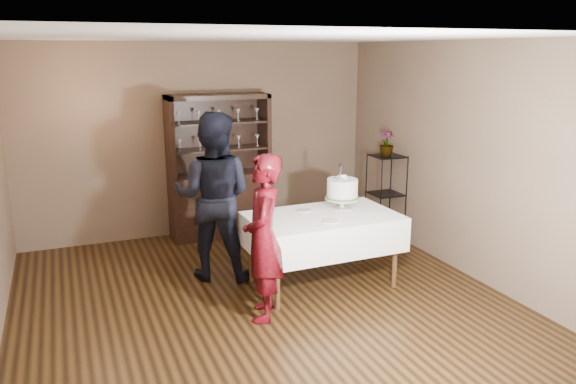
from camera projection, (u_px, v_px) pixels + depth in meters
name	position (u px, v px, depth m)	size (l,w,h in m)	color
floor	(260.00, 298.00, 6.02)	(5.00, 5.00, 0.00)	black
ceiling	(257.00, 37.00, 5.35)	(5.00, 5.00, 0.00)	white
back_wall	(200.00, 140.00, 7.93)	(5.00, 0.02, 2.70)	brown
wall_right	(459.00, 158.00, 6.60)	(0.02, 5.00, 2.70)	brown
china_hutch	(220.00, 189.00, 7.95)	(1.40, 0.48, 2.00)	black
plant_etagere	(386.00, 194.00, 7.77)	(0.42, 0.42, 1.20)	black
cake_table	(322.00, 232.00, 6.22)	(1.66, 1.04, 0.82)	white
woman	(263.00, 238.00, 5.41)	(0.60, 0.39, 1.65)	#37050A
man	(214.00, 196.00, 6.38)	(0.94, 0.73, 1.93)	black
cake	(342.00, 190.00, 6.38)	(0.42, 0.42, 0.54)	beige
plate_near	(331.00, 221.00, 5.93)	(0.19, 0.19, 0.01)	beige
plate_far	(304.00, 210.00, 6.33)	(0.16, 0.16, 0.01)	beige
potted_plant	(387.00, 143.00, 7.57)	(0.20, 0.20, 0.35)	#486D34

